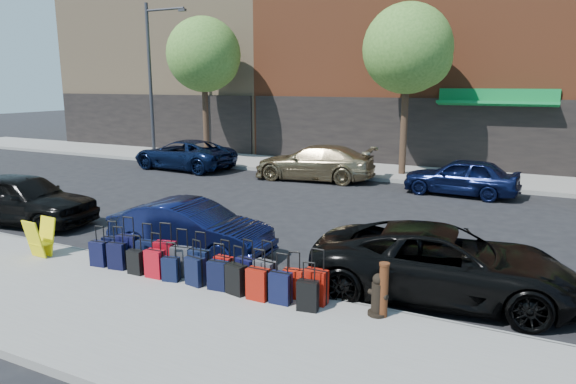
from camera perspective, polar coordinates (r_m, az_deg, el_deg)
The scene contains 40 objects.
ground at distance 14.80m, azimuth 1.51°, elevation -4.06°, with size 120.00×120.00×0.00m, color black.
sidewalk_near at distance 9.65m, azimuth -15.48°, elevation -13.12°, with size 60.00×4.00×0.15m, color gray.
sidewalk_far at distance 24.01m, azimuth 11.64°, elevation 2.13°, with size 60.00×4.00×0.15m, color gray.
curb_near at distance 11.09m, azimuth -8.45°, elevation -9.41°, with size 60.00×0.08×0.15m, color gray.
curb_far at distance 22.09m, azimuth 10.28°, elevation 1.34°, with size 60.00×0.08×0.15m, color gray.
building_left at distance 38.11m, azimuth -9.39°, elevation 17.74°, with size 15.00×12.12×16.00m.
tree_left at distance 27.47m, azimuth -9.10°, elevation 14.63°, with size 3.80×3.80×7.27m.
tree_center at distance 23.07m, azimuth 13.48°, elevation 14.97°, with size 3.80×3.80×7.27m.
streetlight at distance 28.71m, azimuth -14.79°, elevation 12.77°, with size 2.59×0.18×8.00m.
suitcase_front_0 at distance 12.23m, azimuth -18.95°, elevation -6.05°, with size 0.42×0.29×0.94m.
suitcase_front_1 at distance 11.95m, azimuth -17.36°, elevation -6.15°, with size 0.48×0.31×1.08m.
suitcase_front_2 at distance 11.64m, azimuth -15.41°, elevation -6.66°, with size 0.44×0.28×0.99m.
suitcase_front_3 at distance 11.31m, azimuth -13.48°, elevation -6.99°, with size 0.48×0.32×1.06m.
suitcase_front_4 at distance 10.99m, azimuth -11.75°, elevation -7.57°, with size 0.44×0.28×1.01m.
suitcase_front_5 at distance 10.76m, azimuth -9.78°, elevation -7.94°, with size 0.43×0.25×1.00m.
suitcase_front_6 at distance 10.48m, azimuth -7.13°, elevation -8.58°, with size 0.39×0.23×0.90m.
suitcase_front_7 at distance 10.19m, azimuth -4.67°, elevation -8.98°, with size 0.44×0.29×0.98m.
suitcase_front_8 at distance 9.95m, azimuth -2.55°, elevation -9.39°, with size 0.46×0.30×1.03m.
suitcase_front_9 at distance 9.74m, azimuth 0.59°, elevation -10.13°, with size 0.40×0.26×0.89m.
suitcase_front_10 at distance 9.51m, azimuth 3.11°, elevation -10.45°, with size 0.44×0.25×1.03m.
suitcase_back_0 at distance 12.09m, azimuth -20.24°, elevation -6.42°, with size 0.40×0.26×0.90m.
suitcase_back_1 at distance 11.77m, azimuth -18.41°, elevation -6.73°, with size 0.42×0.28×0.93m.
suitcase_back_2 at distance 11.36m, azimuth -16.52°, elevation -7.46°, with size 0.35×0.20×0.83m.
suitcase_back_3 at distance 11.06m, azimuth -14.56°, elevation -7.70°, with size 0.40×0.24×0.94m.
suitcase_back_4 at distance 10.80m, azimuth -12.88°, elevation -8.34°, with size 0.37×0.26×0.80m.
suitcase_back_5 at distance 10.48m, azimuth -10.27°, elevation -8.63°, with size 0.42×0.29×0.92m.
suitcase_back_6 at distance 10.20m, azimuth -7.77°, elevation -9.15°, with size 0.40×0.25×0.92m.
suitcase_back_7 at distance 9.95m, azimuth -5.77°, elevation -9.62°, with size 0.43×0.30×0.94m.
suitcase_back_8 at distance 9.68m, azimuth -3.37°, elevation -10.16°, with size 0.41×0.24×0.96m.
suitcase_back_9 at distance 9.52m, azimuth -0.83°, elevation -10.59°, with size 0.40×0.24×0.94m.
suitcase_back_10 at distance 9.25m, azimuth 2.21°, elevation -11.42°, with size 0.40×0.27×0.88m.
fire_hydrant at distance 9.17m, azimuth 9.97°, elevation -11.31°, with size 0.39×0.34×0.76m.
bollard at distance 9.07m, azimuth 10.57°, elevation -10.57°, with size 0.18×0.18×0.97m.
display_rack at distance 13.22m, azimuth -25.81°, elevation -4.62°, with size 0.52×0.57×0.89m.
car_near_0 at distance 16.99m, azimuth -27.38°, elevation -0.67°, with size 1.80×4.48×1.53m, color black.
car_near_1 at distance 12.58m, azimuth -10.72°, elevation -4.06°, with size 1.40×4.01×1.32m, color #0D133A.
car_near_2 at distance 10.43m, azimuth 16.91°, elevation -7.57°, with size 2.32×5.03×1.40m, color black.
car_far_0 at distance 25.31m, azimuth -11.51°, elevation 4.11°, with size 2.37×5.14×1.43m, color #0C1838.
car_far_1 at distance 22.05m, azimuth 2.93°, elevation 3.28°, with size 2.11×5.18×1.50m, color #907D58.
car_far_2 at distance 20.05m, azimuth 18.67°, elevation 1.63°, with size 1.65×4.11×1.40m, color #0C1438.
Camera 1 is at (5.99, -12.90, 4.11)m, focal length 32.00 mm.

